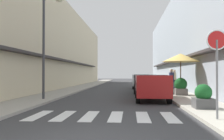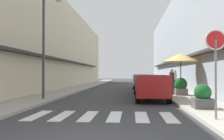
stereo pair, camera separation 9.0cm
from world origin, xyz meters
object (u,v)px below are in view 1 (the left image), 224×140
(street_lamp, at_px, (47,36))
(planter_midblock, at_px, (181,86))
(parked_car_far, at_px, (142,80))
(round_street_sign, at_px, (217,50))
(parked_car_near, at_px, (151,85))
(pedestrian_walking_near, at_px, (172,81))
(planter_corner, at_px, (203,97))
(cafe_umbrella, at_px, (181,58))
(parked_car_mid, at_px, (145,81))
(pedestrian_walking_far, at_px, (174,79))

(street_lamp, relative_size, planter_midblock, 5.08)
(parked_car_far, bearing_deg, round_street_sign, -85.15)
(street_lamp, bearing_deg, planter_midblock, 20.88)
(parked_car_near, xyz_separation_m, parked_car_far, (0.00, 11.56, -0.00))
(parked_car_near, bearing_deg, parked_car_far, 90.00)
(pedestrian_walking_near, bearing_deg, planter_corner, -116.78)
(parked_car_near, height_order, planter_midblock, parked_car_near)
(parked_car_far, bearing_deg, street_lamp, -116.04)
(round_street_sign, xyz_separation_m, planter_midblock, (0.66, 8.63, -1.57))
(parked_car_far, xyz_separation_m, street_lamp, (-5.91, -12.10, 2.72))
(cafe_umbrella, bearing_deg, parked_car_mid, 126.41)
(parked_car_far, xyz_separation_m, pedestrian_walking_far, (2.85, -2.96, 0.14))
(pedestrian_walking_far, bearing_deg, round_street_sign, 159.70)
(round_street_sign, xyz_separation_m, pedestrian_walking_near, (0.12, 9.01, -1.23))
(pedestrian_walking_far, bearing_deg, planter_corner, 160.02)
(planter_corner, distance_m, planter_midblock, 6.24)
(street_lamp, bearing_deg, cafe_umbrella, 21.17)
(pedestrian_walking_near, bearing_deg, planter_midblock, -63.46)
(planter_midblock, bearing_deg, cafe_umbrella, 74.13)
(parked_car_near, height_order, pedestrian_walking_near, pedestrian_walking_near)
(planter_corner, bearing_deg, round_street_sign, -96.88)
(parked_car_far, relative_size, cafe_umbrella, 1.47)
(parked_car_far, relative_size, planter_corner, 4.10)
(parked_car_near, bearing_deg, street_lamp, -174.80)
(round_street_sign, height_order, planter_midblock, round_street_sign)
(parked_car_near, xyz_separation_m, street_lamp, (-5.91, -0.54, 2.72))
(parked_car_far, relative_size, round_street_sign, 1.45)
(parked_car_far, distance_m, round_street_sign, 17.76)
(street_lamp, distance_m, planter_midblock, 9.12)
(parked_car_mid, xyz_separation_m, pedestrian_walking_near, (1.62, -2.62, 0.11))
(planter_corner, height_order, planter_midblock, planter_midblock)
(pedestrian_walking_near, bearing_deg, parked_car_mid, 93.57)
(parked_car_far, xyz_separation_m, planter_corner, (1.79, -15.25, -0.34))
(parked_car_mid, distance_m, pedestrian_walking_near, 3.08)
(parked_car_far, bearing_deg, parked_car_near, -90.00)
(parked_car_far, height_order, planter_corner, parked_car_far)
(planter_midblock, distance_m, pedestrian_walking_far, 6.11)
(parked_car_near, relative_size, pedestrian_walking_near, 2.40)
(planter_corner, height_order, pedestrian_walking_far, pedestrian_walking_far)
(parked_car_near, height_order, pedestrian_walking_far, pedestrian_walking_far)
(round_street_sign, bearing_deg, parked_car_near, 103.82)
(parked_car_mid, distance_m, planter_corner, 9.40)
(parked_car_mid, distance_m, cafe_umbrella, 4.03)
(cafe_umbrella, height_order, planter_corner, cafe_umbrella)
(pedestrian_walking_far, bearing_deg, parked_car_far, 28.91)
(round_street_sign, bearing_deg, planter_corner, 83.12)
(cafe_umbrella, xyz_separation_m, pedestrian_walking_far, (0.68, 6.01, -1.54))
(cafe_umbrella, relative_size, planter_corner, 2.79)
(street_lamp, height_order, cafe_umbrella, street_lamp)
(parked_car_near, height_order, cafe_umbrella, cafe_umbrella)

